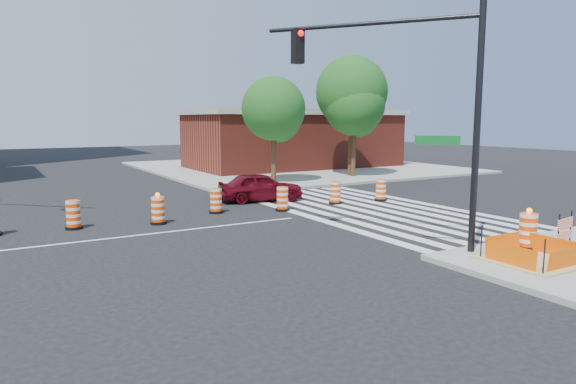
{
  "coord_description": "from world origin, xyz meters",
  "views": [
    {
      "loc": [
        -3.15,
        -17.01,
        3.84
      ],
      "look_at": [
        5.61,
        -2.13,
        1.4
      ],
      "focal_mm": 32.0,
      "sensor_mm": 36.0,
      "label": 1
    }
  ],
  "objects": [
    {
      "name": "ground",
      "position": [
        0.0,
        0.0,
        0.0
      ],
      "size": [
        120.0,
        120.0,
        0.0
      ],
      "primitive_type": "plane",
      "color": "black",
      "rests_on": "ground"
    },
    {
      "name": "sidewalk_ne",
      "position": [
        18.0,
        18.0,
        0.07
      ],
      "size": [
        22.0,
        22.0,
        0.15
      ],
      "primitive_type": "cube",
      "color": "gray",
      "rests_on": "ground"
    },
    {
      "name": "crosswalk_east",
      "position": [
        10.95,
        0.0,
        0.01
      ],
      "size": [
        6.75,
        13.5,
        0.01
      ],
      "color": "silver",
      "rests_on": "ground"
    },
    {
      "name": "lane_centerline",
      "position": [
        0.0,
        0.0,
        0.01
      ],
      "size": [
        14.0,
        0.12,
        0.01
      ],
      "primitive_type": "cube",
      "color": "silver",
      "rests_on": "ground"
    },
    {
      "name": "excavation_pit",
      "position": [
        9.0,
        -9.0,
        0.22
      ],
      "size": [
        2.2,
        2.2,
        0.9
      ],
      "color": "tan",
      "rests_on": "ground"
    },
    {
      "name": "brick_storefront",
      "position": [
        18.0,
        18.0,
        2.32
      ],
      "size": [
        16.5,
        8.5,
        4.6
      ],
      "color": "maroon",
      "rests_on": "ground"
    },
    {
      "name": "red_coupe",
      "position": [
        7.94,
        4.41,
        0.68
      ],
      "size": [
        4.25,
        2.4,
        1.37
      ],
      "primitive_type": "imported",
      "rotation": [
        0.0,
        0.0,
        1.36
      ],
      "color": "#530711",
      "rests_on": "ground"
    },
    {
      "name": "signal_pole_se",
      "position": [
        7.43,
        -6.08,
        5.09
      ],
      "size": [
        3.85,
        5.13,
        8.3
      ],
      "rotation": [
        0.0,
        0.0,
        2.21
      ],
      "color": "black",
      "rests_on": "ground"
    },
    {
      "name": "pit_drum",
      "position": [
        10.05,
        -8.13,
        0.65
      ],
      "size": [
        0.61,
        0.61,
        1.21
      ],
      "color": "black",
      "rests_on": "ground"
    },
    {
      "name": "barricade",
      "position": [
        10.86,
        -8.71,
        0.75
      ],
      "size": [
        0.93,
        0.21,
        1.1
      ],
      "rotation": [
        0.0,
        0.0,
        0.18
      ],
      "color": "#FF4205",
      "rests_on": "ground"
    },
    {
      "name": "tree_north_c",
      "position": [
        11.49,
        9.5,
        4.26
      ],
      "size": [
        3.73,
        3.73,
        6.34
      ],
      "color": "#382314",
      "rests_on": "ground"
    },
    {
      "name": "tree_north_d",
      "position": [
        17.68,
        9.88,
        4.56
      ],
      "size": [
        3.99,
        3.99,
        6.79
      ],
      "color": "#382314",
      "rests_on": "ground"
    },
    {
      "name": "tree_north_e",
      "position": [
        17.79,
        10.32,
        5.36
      ],
      "size": [
        4.7,
        4.7,
        7.98
      ],
      "color": "#382314",
      "rests_on": "ground"
    },
    {
      "name": "median_drum_4",
      "position": [
        -0.66,
        2.17,
        0.48
      ],
      "size": [
        0.6,
        0.6,
        1.02
      ],
      "color": "black",
      "rests_on": "ground"
    },
    {
      "name": "median_drum_5",
      "position": [
        2.17,
        1.53,
        0.49
      ],
      "size": [
        0.6,
        0.6,
        1.18
      ],
      "color": "black",
      "rests_on": "ground"
    },
    {
      "name": "median_drum_6",
      "position": [
        4.9,
        2.55,
        0.48
      ],
      "size": [
        0.6,
        0.6,
        1.02
      ],
      "color": "black",
      "rests_on": "ground"
    },
    {
      "name": "median_drum_7",
      "position": [
        7.52,
        1.6,
        0.48
      ],
      "size": [
        0.6,
        0.6,
        1.02
      ],
      "color": "black",
      "rests_on": "ground"
    },
    {
      "name": "median_drum_8",
      "position": [
        10.51,
        1.91,
        0.48
      ],
      "size": [
        0.6,
        0.6,
        1.02
      ],
      "color": "black",
      "rests_on": "ground"
    },
    {
      "name": "median_drum_9",
      "position": [
        12.94,
        1.6,
        0.48
      ],
      "size": [
        0.6,
        0.6,
        1.02
      ],
      "color": "black",
      "rests_on": "ground"
    }
  ]
}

